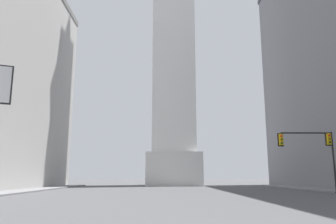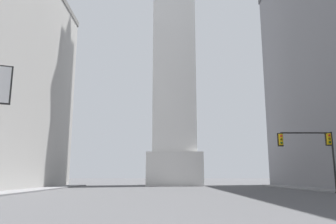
# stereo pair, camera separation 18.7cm
# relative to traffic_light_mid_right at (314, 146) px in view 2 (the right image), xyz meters

# --- Properties ---
(traffic_light_mid_right) EXTENTS (5.53, 0.51, 5.92)m
(traffic_light_mid_right) POSITION_rel_traffic_light_mid_right_xyz_m (0.00, 0.00, 0.00)
(traffic_light_mid_right) COLOR black
(traffic_light_mid_right) RESTS_ON ground_plane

